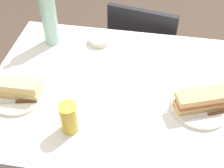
# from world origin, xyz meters

# --- Properties ---
(dining_table) EXTENTS (1.03, 0.83, 0.78)m
(dining_table) POSITION_xyz_m (0.00, 0.00, 0.65)
(dining_table) COLOR silver
(dining_table) RESTS_ON ground
(chair_near) EXTENTS (0.47, 0.47, 0.85)m
(chair_near) POSITION_xyz_m (-0.09, -0.61, 0.48)
(chair_near) COLOR black
(chair_near) RESTS_ON ground
(plate_near) EXTENTS (0.22, 0.22, 0.01)m
(plate_near) POSITION_xyz_m (0.36, 0.11, 0.79)
(plate_near) COLOR silver
(plate_near) RESTS_ON dining_table
(baguette_sandwich_near) EXTENTS (0.19, 0.08, 0.07)m
(baguette_sandwich_near) POSITION_xyz_m (0.36, 0.11, 0.83)
(baguette_sandwich_near) COLOR #DBB77A
(baguette_sandwich_near) RESTS_ON plate_near
(knife_near) EXTENTS (0.18, 0.05, 0.01)m
(knife_near) POSITION_xyz_m (0.35, 0.16, 0.80)
(knife_near) COLOR silver
(knife_near) RESTS_ON plate_near
(plate_far) EXTENTS (0.22, 0.22, 0.01)m
(plate_far) POSITION_xyz_m (-0.35, 0.06, 0.79)
(plate_far) COLOR silver
(plate_far) RESTS_ON dining_table
(baguette_sandwich_far) EXTENTS (0.21, 0.14, 0.07)m
(baguette_sandwich_far) POSITION_xyz_m (-0.35, 0.06, 0.83)
(baguette_sandwich_far) COLOR tan
(baguette_sandwich_far) RESTS_ON plate_far
(knife_far) EXTENTS (0.17, 0.08, 0.01)m
(knife_far) POSITION_xyz_m (-0.38, 0.10, 0.80)
(knife_far) COLOR silver
(knife_far) RESTS_ON plate_far
(water_bottle) EXTENTS (0.07, 0.07, 0.32)m
(water_bottle) POSITION_xyz_m (0.34, -0.27, 0.91)
(water_bottle) COLOR #99C6B7
(water_bottle) RESTS_ON dining_table
(beer_glass) EXTENTS (0.07, 0.07, 0.12)m
(beer_glass) POSITION_xyz_m (0.11, 0.23, 0.84)
(beer_glass) COLOR gold
(beer_glass) RESTS_ON dining_table
(olive_bowl) EXTENTS (0.11, 0.11, 0.03)m
(olive_bowl) POSITION_xyz_m (0.11, -0.30, 0.79)
(olive_bowl) COLOR silver
(olive_bowl) RESTS_ON dining_table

